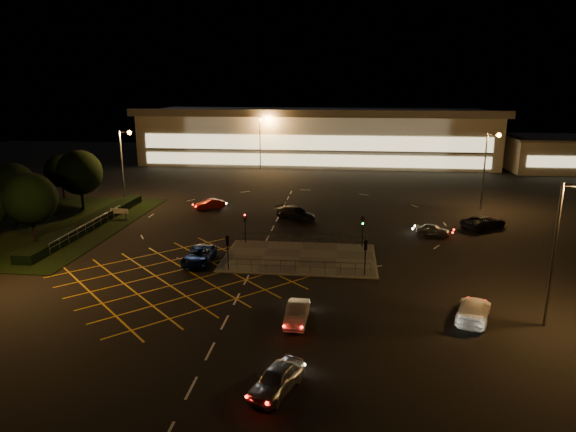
# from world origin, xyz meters

# --- Properties ---
(ground) EXTENTS (180.00, 180.00, 0.00)m
(ground) POSITION_xyz_m (0.00, 0.00, 0.00)
(ground) COLOR black
(ground) RESTS_ON ground
(pedestrian_island) EXTENTS (14.00, 9.00, 0.12)m
(pedestrian_island) POSITION_xyz_m (2.00, -2.00, 0.06)
(pedestrian_island) COLOR #4C4944
(pedestrian_island) RESTS_ON ground
(grass_verge) EXTENTS (18.00, 30.00, 0.08)m
(grass_verge) POSITION_xyz_m (-28.00, 6.00, 0.04)
(grass_verge) COLOR black
(grass_verge) RESTS_ON ground
(hedge) EXTENTS (2.00, 26.00, 1.00)m
(hedge) POSITION_xyz_m (-23.00, 6.00, 0.50)
(hedge) COLOR black
(hedge) RESTS_ON ground
(supermarket) EXTENTS (72.00, 26.50, 10.50)m
(supermarket) POSITION_xyz_m (0.00, 61.95, 5.31)
(supermarket) COLOR beige
(supermarket) RESTS_ON ground
(retail_unit_a) EXTENTS (18.80, 14.80, 6.35)m
(retail_unit_a) POSITION_xyz_m (46.00, 53.97, 3.21)
(retail_unit_a) COLOR beige
(retail_unit_a) RESTS_ON ground
(streetlight_se) EXTENTS (1.78, 0.56, 10.03)m
(streetlight_se) POSITION_xyz_m (20.44, -14.00, 6.56)
(streetlight_se) COLOR slate
(streetlight_se) RESTS_ON ground
(streetlight_nw) EXTENTS (1.78, 0.56, 10.03)m
(streetlight_nw) POSITION_xyz_m (-23.56, 18.00, 6.56)
(streetlight_nw) COLOR slate
(streetlight_nw) RESTS_ON ground
(streetlight_ne) EXTENTS (1.78, 0.56, 10.03)m
(streetlight_ne) POSITION_xyz_m (24.44, 20.00, 6.56)
(streetlight_ne) COLOR slate
(streetlight_ne) RESTS_ON ground
(streetlight_far_left) EXTENTS (1.78, 0.56, 10.03)m
(streetlight_far_left) POSITION_xyz_m (-9.56, 48.00, 6.56)
(streetlight_far_left) COLOR slate
(streetlight_far_left) RESTS_ON ground
(streetlight_far_right) EXTENTS (1.78, 0.56, 10.03)m
(streetlight_far_right) POSITION_xyz_m (30.44, 50.00, 6.56)
(streetlight_far_right) COLOR slate
(streetlight_far_right) RESTS_ON ground
(signal_sw) EXTENTS (0.28, 0.30, 3.15)m
(signal_sw) POSITION_xyz_m (-4.00, -5.99, 2.37)
(signal_sw) COLOR black
(signal_sw) RESTS_ON pedestrian_island
(signal_se) EXTENTS (0.28, 0.30, 3.15)m
(signal_se) POSITION_xyz_m (8.00, -5.99, 2.37)
(signal_se) COLOR black
(signal_se) RESTS_ON pedestrian_island
(signal_nw) EXTENTS (0.28, 0.30, 3.15)m
(signal_nw) POSITION_xyz_m (-4.00, 1.99, 2.37)
(signal_nw) COLOR black
(signal_nw) RESTS_ON pedestrian_island
(signal_ne) EXTENTS (0.28, 0.30, 3.15)m
(signal_ne) POSITION_xyz_m (8.00, 1.99, 2.37)
(signal_ne) COLOR black
(signal_ne) RESTS_ON pedestrian_island
(tree_b) EXTENTS (5.40, 5.40, 7.35)m
(tree_b) POSITION_xyz_m (-32.00, 6.00, 4.64)
(tree_b) COLOR black
(tree_b) RESTS_ON ground
(tree_c) EXTENTS (5.76, 5.76, 7.84)m
(tree_c) POSITION_xyz_m (-28.00, 14.00, 4.95)
(tree_c) COLOR black
(tree_c) RESTS_ON ground
(tree_d) EXTENTS (4.68, 4.68, 6.37)m
(tree_d) POSITION_xyz_m (-34.00, 20.00, 4.02)
(tree_d) COLOR black
(tree_d) RESTS_ON ground
(tree_e) EXTENTS (5.40, 5.40, 7.35)m
(tree_e) POSITION_xyz_m (-26.00, 0.00, 4.64)
(tree_e) COLOR black
(tree_e) RESTS_ON ground
(car_near_silver) EXTENTS (3.14, 4.56, 1.44)m
(car_near_silver) POSITION_xyz_m (2.71, -23.75, 0.72)
(car_near_silver) COLOR silver
(car_near_silver) RESTS_ON ground
(car_queue_white) EXTENTS (1.55, 4.09, 1.33)m
(car_queue_white) POSITION_xyz_m (3.01, -15.43, 0.67)
(car_queue_white) COLOR #BCBCBC
(car_queue_white) RESTS_ON ground
(car_left_blue) EXTENTS (2.51, 5.29, 1.46)m
(car_left_blue) POSITION_xyz_m (-7.13, -4.32, 0.73)
(car_left_blue) COLOR #0B1842
(car_left_blue) RESTS_ON ground
(car_far_dkgrey) EXTENTS (5.68, 4.86, 1.56)m
(car_far_dkgrey) POSITION_xyz_m (0.29, 12.09, 0.78)
(car_far_dkgrey) COLOR black
(car_far_dkgrey) RESTS_ON ground
(car_right_silver) EXTENTS (3.90, 2.47, 1.24)m
(car_right_silver) POSITION_xyz_m (15.87, 7.24, 0.62)
(car_right_silver) COLOR #A9ADB1
(car_right_silver) RESTS_ON ground
(car_circ_red) EXTENTS (4.05, 3.34, 1.30)m
(car_circ_red) POSITION_xyz_m (-11.57, 16.28, 0.65)
(car_circ_red) COLOR maroon
(car_circ_red) RESTS_ON ground
(car_east_grey) EXTENTS (6.00, 5.33, 1.54)m
(car_east_grey) POSITION_xyz_m (22.08, 10.71, 0.77)
(car_east_grey) COLOR black
(car_east_grey) RESTS_ON ground
(car_approach_white) EXTENTS (3.60, 5.48, 1.48)m
(car_approach_white) POSITION_xyz_m (15.32, -13.67, 0.74)
(car_approach_white) COLOR silver
(car_approach_white) RESTS_ON ground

